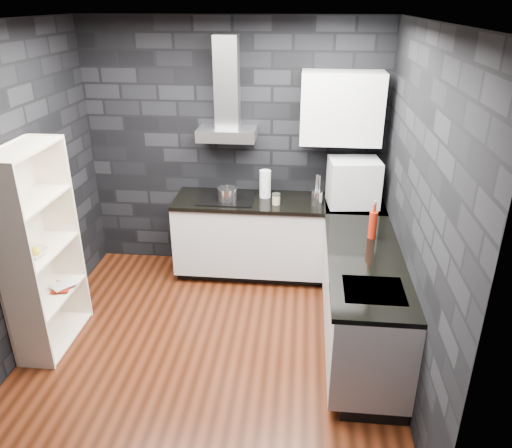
% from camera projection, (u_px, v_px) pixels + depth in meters
% --- Properties ---
extents(ground, '(3.20, 3.20, 0.00)m').
position_uv_depth(ground, '(212.00, 344.00, 4.48)').
color(ground, '#491E0E').
extents(ceiling, '(3.20, 3.20, 0.00)m').
position_uv_depth(ceiling, '(198.00, 20.00, 3.37)').
color(ceiling, white).
extents(wall_back, '(3.20, 0.05, 2.70)m').
position_uv_depth(wall_back, '(235.00, 149.00, 5.40)').
color(wall_back, black).
rests_on(wall_back, ground).
extents(wall_front, '(3.20, 0.05, 2.70)m').
position_uv_depth(wall_front, '(143.00, 329.00, 2.45)').
color(wall_front, black).
rests_on(wall_front, ground).
extents(wall_left, '(0.05, 3.20, 2.70)m').
position_uv_depth(wall_left, '(10.00, 198.00, 4.08)').
color(wall_left, black).
rests_on(wall_left, ground).
extents(wall_right, '(0.05, 3.20, 2.70)m').
position_uv_depth(wall_right, '(417.00, 213.00, 3.78)').
color(wall_right, black).
rests_on(wall_right, ground).
extents(toekick_back, '(2.18, 0.50, 0.10)m').
position_uv_depth(toekick_back, '(277.00, 269.00, 5.63)').
color(toekick_back, black).
rests_on(toekick_back, ground).
extents(toekick_right, '(0.50, 1.78, 0.10)m').
position_uv_depth(toekick_right, '(363.00, 342.00, 4.43)').
color(toekick_right, black).
rests_on(toekick_right, ground).
extents(counter_back_cab, '(2.20, 0.60, 0.76)m').
position_uv_depth(counter_back_cab, '(278.00, 236.00, 5.42)').
color(counter_back_cab, silver).
rests_on(counter_back_cab, ground).
extents(counter_right_cab, '(0.60, 1.80, 0.76)m').
position_uv_depth(counter_right_cab, '(362.00, 301.00, 4.26)').
color(counter_right_cab, silver).
rests_on(counter_right_cab, ground).
extents(counter_back_top, '(2.20, 0.62, 0.04)m').
position_uv_depth(counter_back_top, '(278.00, 202.00, 5.24)').
color(counter_back_top, black).
rests_on(counter_back_top, counter_back_cab).
extents(counter_right_top, '(0.62, 1.80, 0.04)m').
position_uv_depth(counter_right_top, '(365.00, 260.00, 4.09)').
color(counter_right_top, black).
rests_on(counter_right_top, counter_right_cab).
extents(counter_corner_top, '(0.62, 0.62, 0.04)m').
position_uv_depth(counter_corner_top, '(355.00, 205.00, 5.18)').
color(counter_corner_top, black).
rests_on(counter_corner_top, counter_right_cab).
extents(hood_body, '(0.60, 0.34, 0.12)m').
position_uv_depth(hood_body, '(227.00, 134.00, 5.14)').
color(hood_body, '#AAAAAF').
rests_on(hood_body, wall_back).
extents(hood_chimney, '(0.24, 0.20, 0.90)m').
position_uv_depth(hood_chimney, '(227.00, 82.00, 4.99)').
color(hood_chimney, '#AAAAAF').
rests_on(hood_chimney, hood_body).
extents(upper_cabinet, '(0.80, 0.35, 0.70)m').
position_uv_depth(upper_cabinet, '(342.00, 108.00, 4.91)').
color(upper_cabinet, silver).
rests_on(upper_cabinet, wall_back).
extents(cooktop, '(0.58, 0.50, 0.01)m').
position_uv_depth(cooktop, '(227.00, 198.00, 5.29)').
color(cooktop, black).
rests_on(cooktop, counter_back_top).
extents(sink_rim, '(0.44, 0.40, 0.01)m').
position_uv_depth(sink_rim, '(374.00, 290.00, 3.63)').
color(sink_rim, '#AAAAAF').
rests_on(sink_rim, counter_right_top).
extents(pot, '(0.26, 0.26, 0.12)m').
position_uv_depth(pot, '(227.00, 194.00, 5.20)').
color(pot, silver).
rests_on(pot, cooktop).
extents(glass_vase, '(0.16, 0.16, 0.29)m').
position_uv_depth(glass_vase, '(265.00, 184.00, 5.27)').
color(glass_vase, white).
rests_on(glass_vase, counter_back_top).
extents(storage_jar, '(0.10, 0.10, 0.10)m').
position_uv_depth(storage_jar, '(276.00, 200.00, 5.12)').
color(storage_jar, tan).
rests_on(storage_jar, counter_back_top).
extents(utensil_crock, '(0.11, 0.11, 0.14)m').
position_uv_depth(utensil_crock, '(317.00, 198.00, 5.11)').
color(utensil_crock, silver).
rests_on(utensil_crock, counter_back_top).
extents(appliance_garage, '(0.54, 0.44, 0.50)m').
position_uv_depth(appliance_garage, '(353.00, 183.00, 5.05)').
color(appliance_garage, silver).
rests_on(appliance_garage, counter_back_top).
extents(red_bottle, '(0.09, 0.09, 0.25)m').
position_uv_depth(red_bottle, '(373.00, 225.00, 4.37)').
color(red_bottle, '#9F1C0C').
rests_on(red_bottle, counter_right_top).
extents(bookshelf, '(0.39, 0.82, 1.80)m').
position_uv_depth(bookshelf, '(40.00, 251.00, 4.18)').
color(bookshelf, '#F3E3CB').
rests_on(bookshelf, ground).
extents(fruit_bowl, '(0.24, 0.24, 0.06)m').
position_uv_depth(fruit_bowl, '(33.00, 253.00, 4.07)').
color(fruit_bowl, white).
rests_on(fruit_bowl, bookshelf).
extents(book_red, '(0.16, 0.05, 0.21)m').
position_uv_depth(book_red, '(51.00, 278.00, 4.42)').
color(book_red, maroon).
rests_on(book_red, bookshelf).
extents(book_second, '(0.14, 0.11, 0.22)m').
position_uv_depth(book_second, '(58.00, 272.00, 4.48)').
color(book_second, '#B2B2B2').
rests_on(book_second, bookshelf).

